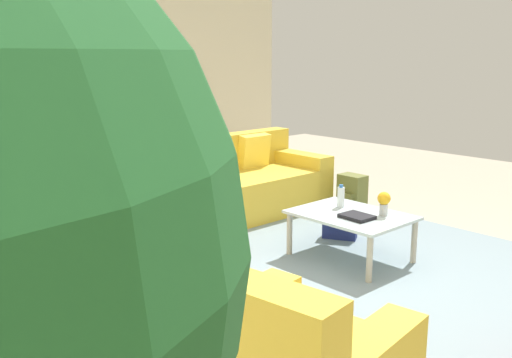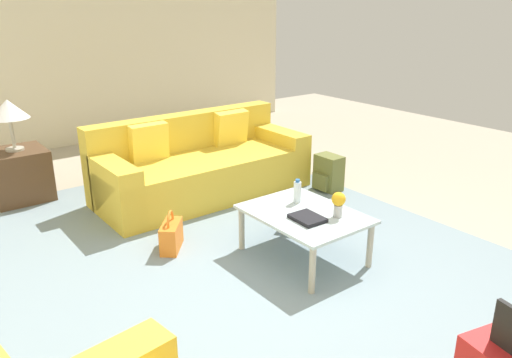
{
  "view_description": "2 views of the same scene",
  "coord_description": "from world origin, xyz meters",
  "px_view_note": "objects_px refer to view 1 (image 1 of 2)",
  "views": [
    {
      "loc": [
        -2.5,
        3.28,
        1.75
      ],
      "look_at": [
        0.55,
        0.47,
        0.83
      ],
      "focal_mm": 40.0,
      "sensor_mm": 36.0,
      "label": 1
    },
    {
      "loc": [
        -2.27,
        2.04,
        2.0
      ],
      "look_at": [
        0.33,
        0.04,
        0.83
      ],
      "focal_mm": 35.0,
      "sensor_mm": 36.0,
      "label": 2
    }
  ],
  "objects_px": {
    "coffee_table": "(351,219)",
    "handbag_navy": "(340,225)",
    "flower_vase": "(384,201)",
    "table_lamp": "(41,132)",
    "backpack_olive": "(352,193)",
    "couch": "(227,189)",
    "handbag_orange": "(222,242)",
    "side_table": "(46,198)",
    "coffee_table_book": "(357,217)",
    "water_bottle": "(341,197)"
  },
  "relations": [
    {
      "from": "coffee_table_book",
      "to": "flower_vase",
      "type": "height_order",
      "value": "flower_vase"
    },
    {
      "from": "couch",
      "to": "handbag_orange",
      "type": "xyz_separation_m",
      "value": [
        -1.0,
        0.89,
        -0.16
      ]
    },
    {
      "from": "coffee_table",
      "to": "water_bottle",
      "type": "relative_size",
      "value": 4.71
    },
    {
      "from": "water_bottle",
      "to": "coffee_table_book",
      "type": "relative_size",
      "value": 0.8
    },
    {
      "from": "coffee_table",
      "to": "table_lamp",
      "type": "height_order",
      "value": "table_lamp"
    },
    {
      "from": "flower_vase",
      "to": "handbag_orange",
      "type": "relative_size",
      "value": 0.57
    },
    {
      "from": "flower_vase",
      "to": "handbag_orange",
      "type": "distance_m",
      "value": 1.44
    },
    {
      "from": "coffee_table",
      "to": "coffee_table_book",
      "type": "relative_size",
      "value": 3.75
    },
    {
      "from": "flower_vase",
      "to": "water_bottle",
      "type": "bearing_deg",
      "value": 6.79
    },
    {
      "from": "coffee_table",
      "to": "table_lamp",
      "type": "relative_size",
      "value": 1.82
    },
    {
      "from": "water_bottle",
      "to": "flower_vase",
      "type": "relative_size",
      "value": 1.0
    },
    {
      "from": "couch",
      "to": "flower_vase",
      "type": "bearing_deg",
      "value": -178.58
    },
    {
      "from": "coffee_table",
      "to": "water_bottle",
      "type": "bearing_deg",
      "value": -26.57
    },
    {
      "from": "couch",
      "to": "table_lamp",
      "type": "bearing_deg",
      "value": 57.87
    },
    {
      "from": "water_bottle",
      "to": "handbag_orange",
      "type": "distance_m",
      "value": 1.13
    },
    {
      "from": "handbag_orange",
      "to": "handbag_navy",
      "type": "relative_size",
      "value": 1.0
    },
    {
      "from": "coffee_table",
      "to": "flower_vase",
      "type": "bearing_deg",
      "value": -145.71
    },
    {
      "from": "table_lamp",
      "to": "handbag_navy",
      "type": "relative_size",
      "value": 1.48
    },
    {
      "from": "flower_vase",
      "to": "table_lamp",
      "type": "distance_m",
      "value": 3.47
    },
    {
      "from": "handbag_orange",
      "to": "handbag_navy",
      "type": "xyz_separation_m",
      "value": [
        -0.38,
        -1.15,
        0.0
      ]
    },
    {
      "from": "coffee_table",
      "to": "table_lamp",
      "type": "xyz_separation_m",
      "value": [
        2.8,
        1.5,
        0.6
      ]
    },
    {
      "from": "water_bottle",
      "to": "coffee_table_book",
      "type": "xyz_separation_m",
      "value": [
        -0.32,
        0.18,
        -0.08
      ]
    },
    {
      "from": "couch",
      "to": "side_table",
      "type": "height_order",
      "value": "couch"
    },
    {
      "from": "flower_vase",
      "to": "table_lamp",
      "type": "relative_size",
      "value": 0.39
    },
    {
      "from": "couch",
      "to": "handbag_orange",
      "type": "bearing_deg",
      "value": 138.5
    },
    {
      "from": "coffee_table_book",
      "to": "side_table",
      "type": "relative_size",
      "value": 0.45
    },
    {
      "from": "side_table",
      "to": "handbag_navy",
      "type": "xyz_separation_m",
      "value": [
        -2.39,
        -1.87,
        -0.14
      ]
    },
    {
      "from": "coffee_table_book",
      "to": "coffee_table",
      "type": "bearing_deg",
      "value": -31.16
    },
    {
      "from": "coffee_table_book",
      "to": "handbag_orange",
      "type": "distance_m",
      "value": 1.19
    },
    {
      "from": "side_table",
      "to": "coffee_table_book",
      "type": "bearing_deg",
      "value": -154.07
    },
    {
      "from": "handbag_orange",
      "to": "handbag_navy",
      "type": "bearing_deg",
      "value": -108.21
    },
    {
      "from": "couch",
      "to": "coffee_table_book",
      "type": "relative_size",
      "value": 8.86
    },
    {
      "from": "coffee_table",
      "to": "handbag_navy",
      "type": "distance_m",
      "value": 0.6
    },
    {
      "from": "coffee_table_book",
      "to": "handbag_orange",
      "type": "xyz_separation_m",
      "value": [
        0.91,
        0.71,
        -0.29
      ]
    },
    {
      "from": "side_table",
      "to": "handbag_orange",
      "type": "distance_m",
      "value": 2.14
    },
    {
      "from": "water_bottle",
      "to": "handbag_navy",
      "type": "xyz_separation_m",
      "value": [
        0.21,
        -0.27,
        -0.37
      ]
    },
    {
      "from": "side_table",
      "to": "couch",
      "type": "bearing_deg",
      "value": -122.13
    },
    {
      "from": "coffee_table_book",
      "to": "handbag_orange",
      "type": "bearing_deg",
      "value": 40.36
    },
    {
      "from": "backpack_olive",
      "to": "coffee_table",
      "type": "bearing_deg",
      "value": 127.79
    },
    {
      "from": "couch",
      "to": "coffee_table",
      "type": "distance_m",
      "value": 1.8
    },
    {
      "from": "coffee_table",
      "to": "side_table",
      "type": "relative_size",
      "value": 1.7
    },
    {
      "from": "handbag_orange",
      "to": "coffee_table",
      "type": "bearing_deg",
      "value": -135.13
    },
    {
      "from": "coffee_table_book",
      "to": "handbag_navy",
      "type": "bearing_deg",
      "value": -37.45
    },
    {
      "from": "handbag_orange",
      "to": "couch",
      "type": "bearing_deg",
      "value": -41.5
    },
    {
      "from": "side_table",
      "to": "backpack_olive",
      "type": "relative_size",
      "value": 1.41
    },
    {
      "from": "coffee_table",
      "to": "handbag_orange",
      "type": "relative_size",
      "value": 2.69
    },
    {
      "from": "water_bottle",
      "to": "table_lamp",
      "type": "relative_size",
      "value": 0.39
    },
    {
      "from": "water_bottle",
      "to": "side_table",
      "type": "bearing_deg",
      "value": 31.61
    },
    {
      "from": "side_table",
      "to": "handbag_navy",
      "type": "relative_size",
      "value": 1.58
    },
    {
      "from": "coffee_table_book",
      "to": "water_bottle",
      "type": "bearing_deg",
      "value": -26.83
    }
  ]
}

